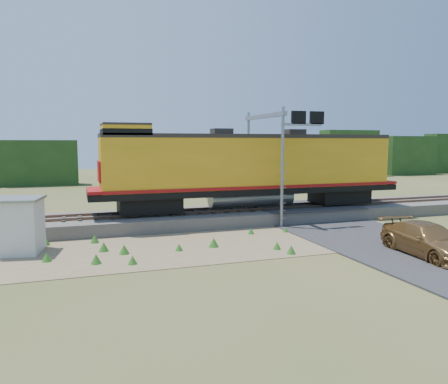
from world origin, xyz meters
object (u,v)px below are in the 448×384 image
object	(u,v)px
signal_gantry	(274,138)
car	(428,240)
locomotive	(247,167)
shed	(17,225)

from	to	relation	value
signal_gantry	car	xyz separation A→B (m)	(2.98, -10.62, -4.81)
locomotive	car	world-z (taller)	locomotive
locomotive	signal_gantry	size ratio (longest dim) A/B	2.84
signal_gantry	car	bearing A→B (deg)	-74.33
locomotive	signal_gantry	distance (m)	2.58
shed	car	bearing A→B (deg)	-11.00
locomotive	shed	distance (m)	14.52
locomotive	signal_gantry	bearing A→B (deg)	-23.07
locomotive	shed	world-z (taller)	locomotive
signal_gantry	car	world-z (taller)	signal_gantry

